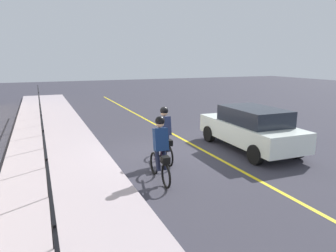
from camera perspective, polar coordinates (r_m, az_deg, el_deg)
The scene contains 7 objects.
ground_plane at distance 10.68m, azimuth -0.80°, elevation -5.62°, with size 80.00×80.00×0.00m, color #35333E.
lane_line_centre at distance 11.35m, azimuth 6.72°, elevation -4.59°, with size 36.00×0.12×0.01m, color yellow.
sidewalk at distance 9.95m, azimuth -19.39°, elevation -7.25°, with size 40.00×3.20×0.15m, color #AC9DA5.
iron_fence at distance 10.58m, azimuth -22.43°, elevation 0.89°, with size 19.44×0.04×1.60m.
cyclist_lead at distance 8.24m, azimuth -1.40°, elevation -4.44°, with size 1.71×0.38×1.83m.
cyclist_follow at distance 9.84m, azimuth -0.66°, elevation -1.66°, with size 1.71×0.38×1.83m.
patrol_sedan at distance 11.66m, azimuth 15.12°, elevation -0.31°, with size 4.44×2.00×1.58m.
Camera 1 is at (-9.40, 3.84, 3.28)m, focal length 32.82 mm.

